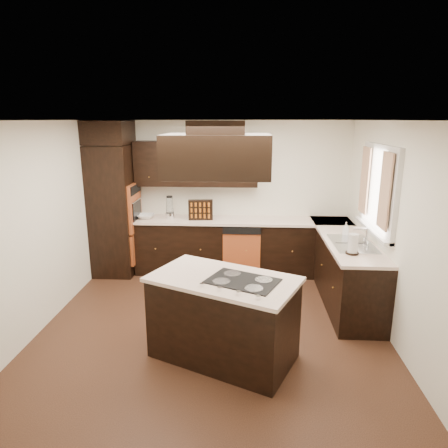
{
  "coord_description": "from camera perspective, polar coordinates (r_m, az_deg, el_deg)",
  "views": [
    {
      "loc": [
        0.4,
        -4.56,
        2.51
      ],
      "look_at": [
        0.1,
        0.6,
        1.15
      ],
      "focal_mm": 32.0,
      "sensor_mm": 36.0,
      "label": 1
    }
  ],
  "objects": [
    {
      "name": "sink_rim",
      "position": [
        5.53,
        17.85,
        -2.66
      ],
      "size": [
        0.52,
        0.84,
        0.01
      ],
      "primitive_type": "cube",
      "color": "silver",
      "rests_on": "countertop_right"
    },
    {
      "name": "wall_oven_face",
      "position": [
        6.68,
        -12.62,
        2.36
      ],
      "size": [
        0.05,
        0.62,
        0.78
      ],
      "primitive_type": "cube",
      "color": "#BE5528",
      "rests_on": "oven_column"
    },
    {
      "name": "range_hood",
      "position": [
        4.04,
        -0.98,
        9.75
      ],
      "size": [
        1.05,
        0.72,
        0.42
      ],
      "primitive_type": "cube",
      "color": "black",
      "rests_on": "ceiling"
    },
    {
      "name": "spice_rack",
      "position": [
        6.49,
        -3.37,
        2.03
      ],
      "size": [
        0.4,
        0.14,
        0.33
      ],
      "primitive_type": "cube",
      "rotation": [
        0.0,
        0.0,
        0.11
      ],
      "color": "black",
      "rests_on": "countertop_back"
    },
    {
      "name": "curtain_left",
      "position": [
        5.03,
        22.02,
        4.38
      ],
      "size": [
        0.02,
        0.34,
        0.9
      ],
      "primitive_type": "cube",
      "color": "beige",
      "rests_on": "wall_right"
    },
    {
      "name": "countertop_back",
      "position": [
        6.56,
        0.04,
        0.53
      ],
      "size": [
        2.93,
        0.63,
        0.04
      ],
      "primitive_type": "cube",
      "color": "#F5DBC8",
      "rests_on": "base_cabinets_back"
    },
    {
      "name": "base_cabinets_back",
      "position": [
        6.7,
        0.05,
        -3.25
      ],
      "size": [
        2.93,
        0.6,
        0.88
      ],
      "primitive_type": "cube",
      "color": "black",
      "rests_on": "floor"
    },
    {
      "name": "island",
      "position": [
        4.38,
        -0.09,
        -13.47
      ],
      "size": [
        1.66,
        1.33,
        0.88
      ],
      "primitive_type": "cube",
      "rotation": [
        0.0,
        0.0,
        -0.43
      ],
      "color": "black",
      "rests_on": "floor"
    },
    {
      "name": "countertop_right",
      "position": [
        5.86,
        16.87,
        -1.87
      ],
      "size": [
        0.63,
        2.4,
        0.04
      ],
      "primitive_type": "cube",
      "color": "#F5DBC8",
      "rests_on": "base_cabinets_right"
    },
    {
      "name": "blender_pitcher",
      "position": [
        6.59,
        -7.76,
        2.68
      ],
      "size": [
        0.13,
        0.13,
        0.26
      ],
      "primitive_type": "cone",
      "color": "silver",
      "rests_on": "blender_base"
    },
    {
      "name": "floor",
      "position": [
        5.23,
        -1.53,
        -14.08
      ],
      "size": [
        4.2,
        4.2,
        0.02
      ],
      "primitive_type": "cube",
      "color": "brown",
      "rests_on": "ground"
    },
    {
      "name": "blender_base",
      "position": [
        6.63,
        -7.71,
        1.16
      ],
      "size": [
        0.15,
        0.15,
        0.1
      ],
      "primitive_type": "cylinder",
      "color": "silver",
      "rests_on": "countertop_back"
    },
    {
      "name": "island_top",
      "position": [
        4.18,
        -0.09,
        -7.91
      ],
      "size": [
        1.73,
        1.4,
        0.04
      ],
      "primitive_type": "cube",
      "rotation": [
        0.0,
        0.0,
        -0.43
      ],
      "color": "#F5DBC8",
      "rests_on": "island"
    },
    {
      "name": "hood_duct",
      "position": [
        4.03,
        -0.99,
        13.65
      ],
      "size": [
        0.55,
        0.5,
        0.13
      ],
      "primitive_type": "cube",
      "color": "black",
      "rests_on": "ceiling"
    },
    {
      "name": "wall_right",
      "position": [
        5.03,
        23.06,
        -0.98
      ],
      "size": [
        0.02,
        4.2,
        2.5
      ],
      "primitive_type": "cube",
      "color": "white",
      "rests_on": "ground"
    },
    {
      "name": "upper_cabinets",
      "position": [
        6.58,
        -3.97,
        8.6
      ],
      "size": [
        2.0,
        0.34,
        0.72
      ],
      "primitive_type": "cube",
      "color": "black",
      "rests_on": "wall_back"
    },
    {
      "name": "paper_towel",
      "position": [
        5.08,
        17.93,
        -2.75
      ],
      "size": [
        0.12,
        0.12,
        0.25
      ],
      "primitive_type": "cylinder",
      "rotation": [
        0.0,
        0.0,
        -0.06
      ],
      "color": "silver",
      "rests_on": "countertop_right"
    },
    {
      "name": "window_pane",
      "position": [
        5.46,
        21.49,
        4.63
      ],
      "size": [
        0.0,
        1.2,
        1.0
      ],
      "primitive_type": "cube",
      "color": "white",
      "rests_on": "wall_right"
    },
    {
      "name": "base_cabinets_right",
      "position": [
        6.01,
        16.68,
        -6.08
      ],
      "size": [
        0.6,
        2.4,
        0.88
      ],
      "primitive_type": "cube",
      "color": "black",
      "rests_on": "floor"
    },
    {
      "name": "wall_left",
      "position": [
        5.36,
        -24.71,
        -0.24
      ],
      "size": [
        0.02,
        4.2,
        2.5
      ],
      "primitive_type": "cube",
      "color": "white",
      "rests_on": "ground"
    },
    {
      "name": "dishwasher_front",
      "position": [
        6.43,
        2.51,
        -4.48
      ],
      "size": [
        0.6,
        0.05,
        0.72
      ],
      "primitive_type": "cube",
      "color": "#BE5528",
      "rests_on": "floor"
    },
    {
      "name": "curtain_right",
      "position": [
        5.82,
        19.46,
        5.89
      ],
      "size": [
        0.02,
        0.34,
        0.9
      ],
      "primitive_type": "cube",
      "color": "beige",
      "rests_on": "wall_right"
    },
    {
      "name": "wall_back",
      "position": [
        6.8,
        -0.09,
        4.06
      ],
      "size": [
        4.2,
        0.02,
        2.5
      ],
      "primitive_type": "cube",
      "color": "white",
      "rests_on": "ground"
    },
    {
      "name": "window_frame",
      "position": [
        5.45,
        21.2,
        4.65
      ],
      "size": [
        0.06,
        1.32,
        1.12
      ],
      "primitive_type": "cube",
      "color": "silver",
      "rests_on": "wall_right"
    },
    {
      "name": "ceiling",
      "position": [
        4.58,
        -1.75,
        14.72
      ],
      "size": [
        4.2,
        4.2,
        0.02
      ],
      "primitive_type": "cube",
      "color": "silver",
      "rests_on": "ground"
    },
    {
      "name": "cooktop",
      "position": [
        4.08,
        2.67,
        -8.13
      ],
      "size": [
        0.82,
        0.71,
        0.01
      ],
      "primitive_type": "cube",
      "rotation": [
        0.0,
        0.0,
        -0.43
      ],
      "color": "black",
      "rests_on": "island_top"
    },
    {
      "name": "soap_bottle",
      "position": [
        5.91,
        17.01,
        -0.62
      ],
      "size": [
        0.1,
        0.1,
        0.18
      ],
      "primitive_type": "imported",
      "rotation": [
        0.0,
        0.0,
        -0.28
      ],
      "color": "silver",
      "rests_on": "countertop_right"
    },
    {
      "name": "wall_front",
      "position": [
        2.79,
        -5.46,
        -12.23
      ],
      "size": [
        4.2,
        0.02,
        2.5
      ],
      "primitive_type": "cube",
      "color": "white",
      "rests_on": "ground"
    },
    {
      "name": "oven_column",
      "position": [
        6.79,
        -15.43,
        1.87
      ],
      "size": [
        0.65,
        0.75,
        2.12
      ],
      "primitive_type": "cube",
      "color": "black",
      "rests_on": "floor"
    },
    {
      "name": "mixing_bowl",
      "position": [
        6.72,
        -11.12,
        1.07
      ],
      "size": [
        0.3,
        0.3,
        0.07
      ],
      "primitive_type": "imported",
      "rotation": [
        0.0,
        0.0,
        0.04
      ],
      "color": "silver",
      "rests_on": "countertop_back"
    }
  ]
}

